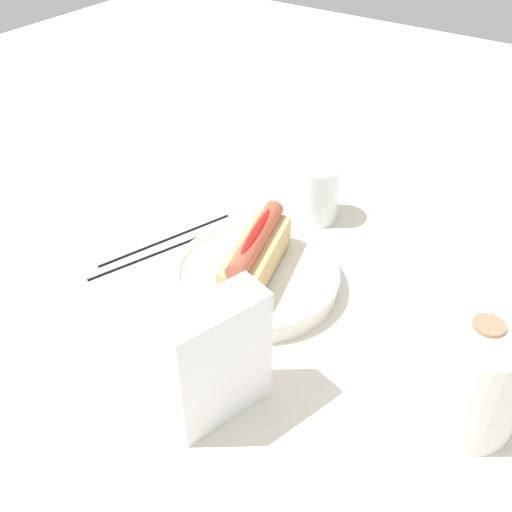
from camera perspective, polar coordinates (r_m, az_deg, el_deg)
name	(u,v)px	position (r m, az deg, el deg)	size (l,w,h in m)	color
ground_plane	(254,274)	(0.80, -0.19, -1.78)	(2.40, 2.40, 0.00)	silver
serving_bowl	(256,276)	(0.77, 0.00, -2.01)	(0.23, 0.23, 0.03)	silver
hotdog_front	(256,251)	(0.75, 0.00, 0.47)	(0.16, 0.09, 0.06)	#DBB270
water_glass	(319,196)	(0.90, 6.28, 5.91)	(0.07, 0.07, 0.09)	white
paper_towel_roll	(472,372)	(0.63, 20.66, -10.74)	(0.11, 0.11, 0.13)	white
napkin_box	(217,360)	(0.59, -3.93, -10.26)	(0.11, 0.04, 0.15)	white
chopstick_near	(159,252)	(0.85, -9.59, 0.43)	(0.01, 0.01, 0.22)	black
chopstick_far	(166,239)	(0.87, -8.87, 1.70)	(0.01, 0.01, 0.22)	black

